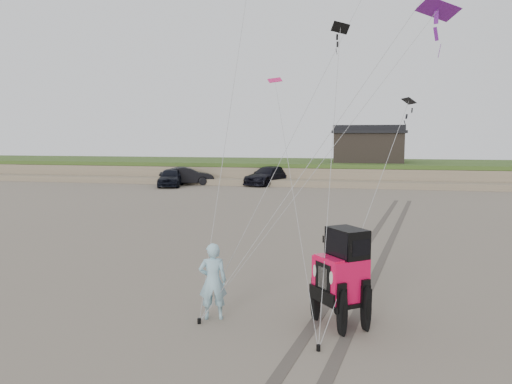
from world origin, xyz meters
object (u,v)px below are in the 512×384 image
truck_c (268,176)px  man (213,281)px  truck_b (187,176)px  jeep (340,287)px  cabin (368,145)px  truck_a (171,177)px

truck_c → man: man is taller
truck_b → jeep: size_ratio=1.00×
cabin → man: size_ratio=3.73×
cabin → truck_a: size_ratio=1.47×
man → truck_a: bearing=-83.4°
man → cabin: bearing=-112.7°
truck_b → cabin: bearing=-86.9°
truck_c → truck_b: bearing=-144.2°
truck_a → truck_b: bearing=48.6°
truck_c → jeep: bearing=-52.8°
cabin → man: bearing=-95.7°
cabin → jeep: cabin is taller
truck_a → truck_c: size_ratio=0.83×
truck_b → truck_c: bearing=-100.4°
truck_b → jeep: jeep is taller
man → truck_c: bearing=-98.5°
truck_c → jeep: (7.33, -30.45, 0.08)m
jeep → truck_c: bearing=155.3°
truck_b → truck_c: truck_c is taller
jeep → man: 2.79m
cabin → truck_b: cabin is taller
truck_a → jeep: size_ratio=0.96×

